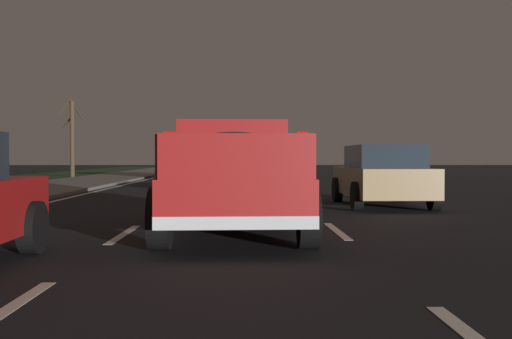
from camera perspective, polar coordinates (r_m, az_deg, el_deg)
The scene contains 7 objects.
ground at distance 27.06m, azimuth -1.60°, elevation -1.49°, with size 144.00×144.00×0.00m, color black.
sidewalk_shoulder at distance 28.10m, azimuth -16.98°, elevation -1.32°, with size 108.00×4.00×0.12m, color slate.
lane_markings at distance 30.49m, azimuth -7.35°, elevation -1.20°, with size 108.64×7.04×0.01m.
pickup_truck at distance 10.18m, azimuth -2.18°, elevation -0.33°, with size 5.48×2.40×1.87m.
sedan_black at distance 36.27m, azimuth -7.31°, elevation 0.41°, with size 4.42×2.05×1.54m.
sedan_tan at distance 16.04m, azimuth 11.51°, elevation -0.52°, with size 4.40×2.02×1.54m.
bare_tree_far at distance 40.40m, azimuth -16.56°, elevation 3.03°, with size 1.48×1.42×5.19m.
Camera 1 is at (-0.03, -0.16, 1.24)m, focal length 43.52 mm.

